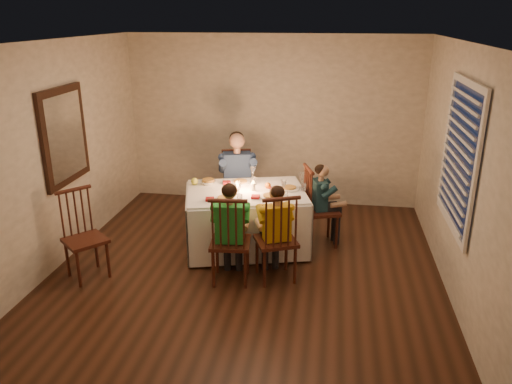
% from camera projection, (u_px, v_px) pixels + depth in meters
% --- Properties ---
extents(ground, '(5.00, 5.00, 0.00)m').
position_uv_depth(ground, '(245.00, 275.00, 5.81)').
color(ground, black).
rests_on(ground, ground).
extents(wall_left, '(0.02, 5.00, 2.60)m').
position_uv_depth(wall_left, '(51.00, 159.00, 5.70)').
color(wall_left, beige).
rests_on(wall_left, ground).
extents(wall_right, '(0.02, 5.00, 2.60)m').
position_uv_depth(wall_right, '(463.00, 178.00, 5.04)').
color(wall_right, beige).
rests_on(wall_right, ground).
extents(wall_back, '(4.50, 0.02, 2.60)m').
position_uv_depth(wall_back, '(273.00, 121.00, 7.70)').
color(wall_back, beige).
rests_on(wall_back, ground).
extents(ceiling, '(5.00, 5.00, 0.00)m').
position_uv_depth(ceiling, '(243.00, 42.00, 4.93)').
color(ceiling, white).
rests_on(ceiling, wall_back).
extents(dining_table, '(1.73, 1.44, 0.75)m').
position_uv_depth(dining_table, '(246.00, 207.00, 6.31)').
color(dining_table, white).
rests_on(dining_table, ground).
extents(chair_adult, '(0.53, 0.51, 1.06)m').
position_uv_depth(chair_adult, '(238.00, 223.00, 7.24)').
color(chair_adult, '#36120E').
rests_on(chair_adult, ground).
extents(chair_near_left, '(0.48, 0.46, 1.06)m').
position_uv_depth(chair_near_left, '(231.00, 280.00, 5.69)').
color(chair_near_left, '#36120E').
rests_on(chair_near_left, ground).
extents(chair_near_right, '(0.56, 0.55, 1.06)m').
position_uv_depth(chair_near_right, '(275.00, 278.00, 5.74)').
color(chair_near_right, '#36120E').
rests_on(chair_near_right, ground).
extents(chair_end, '(0.53, 0.54, 1.06)m').
position_uv_depth(chair_end, '(320.00, 243.00, 6.60)').
color(chair_end, '#36120E').
rests_on(chair_end, ground).
extents(chair_extra, '(0.59, 0.59, 1.04)m').
position_uv_depth(chair_extra, '(90.00, 276.00, 5.77)').
color(chair_extra, '#36120E').
rests_on(chair_extra, ground).
extents(adult, '(0.61, 0.58, 1.34)m').
position_uv_depth(adult, '(238.00, 223.00, 7.24)').
color(adult, navy).
rests_on(adult, ground).
extents(child_green, '(0.45, 0.42, 1.18)m').
position_uv_depth(child_green, '(231.00, 280.00, 5.69)').
color(child_green, green).
rests_on(child_green, ground).
extents(child_yellow, '(0.50, 0.48, 1.13)m').
position_uv_depth(child_yellow, '(275.00, 278.00, 5.74)').
color(child_yellow, gold).
rests_on(child_yellow, ground).
extents(child_teal, '(0.43, 0.45, 1.09)m').
position_uv_depth(child_teal, '(320.00, 243.00, 6.60)').
color(child_teal, '#193740').
rests_on(child_teal, ground).
extents(setting_adult, '(0.32, 0.32, 0.02)m').
position_uv_depth(setting_adult, '(240.00, 182.00, 6.51)').
color(setting_adult, white).
rests_on(setting_adult, dining_table).
extents(setting_green, '(0.32, 0.32, 0.02)m').
position_uv_depth(setting_green, '(225.00, 199.00, 5.93)').
color(setting_green, white).
rests_on(setting_green, dining_table).
extents(setting_yellow, '(0.32, 0.32, 0.02)m').
position_uv_depth(setting_yellow, '(270.00, 197.00, 6.01)').
color(setting_yellow, white).
rests_on(setting_yellow, dining_table).
extents(setting_teal, '(0.32, 0.32, 0.02)m').
position_uv_depth(setting_teal, '(289.00, 189.00, 6.28)').
color(setting_teal, white).
rests_on(setting_teal, dining_table).
extents(candle_left, '(0.06, 0.06, 0.10)m').
position_uv_depth(candle_left, '(237.00, 187.00, 6.21)').
color(candle_left, white).
rests_on(candle_left, dining_table).
extents(candle_right, '(0.06, 0.06, 0.10)m').
position_uv_depth(candle_right, '(253.00, 187.00, 6.23)').
color(candle_right, white).
rests_on(candle_right, dining_table).
extents(squash, '(0.09, 0.09, 0.09)m').
position_uv_depth(squash, '(194.00, 181.00, 6.44)').
color(squash, '#EFEF3F').
rests_on(squash, dining_table).
extents(orange_fruit, '(0.08, 0.08, 0.08)m').
position_uv_depth(orange_fruit, '(268.00, 186.00, 6.30)').
color(orange_fruit, orange).
rests_on(orange_fruit, dining_table).
extents(serving_bowl, '(0.24, 0.24, 0.05)m').
position_uv_depth(serving_bowl, '(208.00, 182.00, 6.46)').
color(serving_bowl, white).
rests_on(serving_bowl, dining_table).
extents(wall_mirror, '(0.06, 0.95, 1.15)m').
position_uv_depth(wall_mirror, '(64.00, 136.00, 5.91)').
color(wall_mirror, black).
rests_on(wall_mirror, wall_left).
extents(window_blinds, '(0.07, 1.34, 1.54)m').
position_uv_depth(window_blinds, '(459.00, 156.00, 5.07)').
color(window_blinds, black).
rests_on(window_blinds, wall_right).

